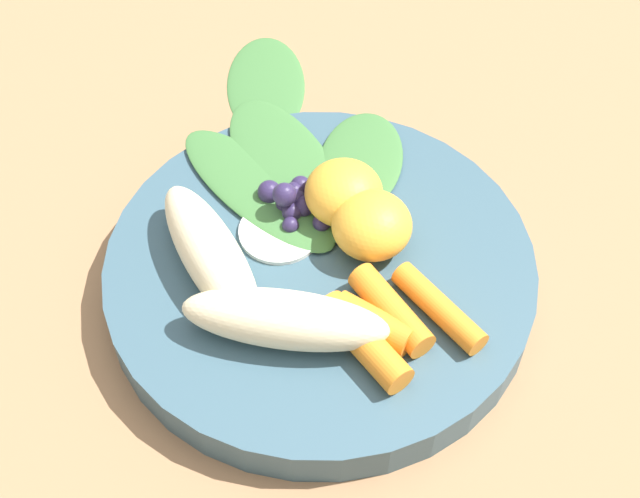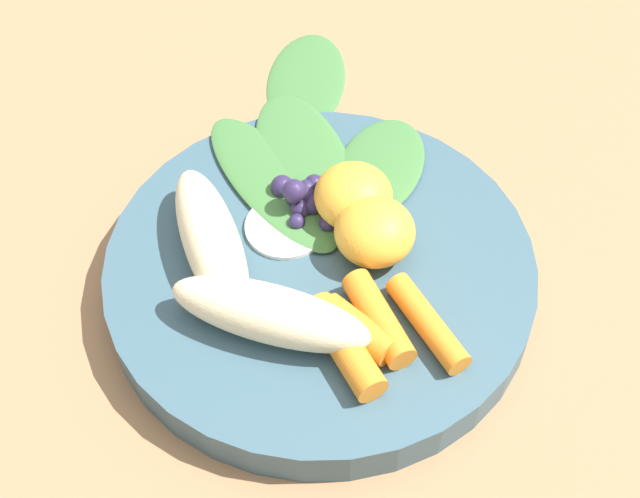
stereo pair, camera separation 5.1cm
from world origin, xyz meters
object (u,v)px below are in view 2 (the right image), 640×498
(bowl, at_px, (320,273))
(orange_segment_near, at_px, (353,196))
(banana_peeled_right, at_px, (211,241))
(kale_leaf_stray, at_px, (306,79))
(banana_peeled_left, at_px, (270,314))

(bowl, bearing_deg, orange_segment_near, -70.90)
(banana_peeled_right, relative_size, kale_leaf_stray, 1.02)
(banana_peeled_right, bearing_deg, banana_peeled_left, 16.02)
(kale_leaf_stray, bearing_deg, banana_peeled_right, 170.63)
(banana_peeled_left, height_order, kale_leaf_stray, banana_peeled_left)
(bowl, xyz_separation_m, banana_peeled_right, (0.04, 0.05, 0.03))
(bowl, relative_size, kale_leaf_stray, 2.29)
(kale_leaf_stray, bearing_deg, banana_peeled_left, -177.81)
(banana_peeled_left, xyz_separation_m, kale_leaf_stray, (0.17, -0.17, -0.04))
(bowl, bearing_deg, banana_peeled_left, 110.67)
(bowl, distance_m, orange_segment_near, 0.05)
(bowl, height_order, banana_peeled_right, banana_peeled_right)
(orange_segment_near, bearing_deg, bowl, 109.10)
(banana_peeled_left, bearing_deg, bowl, 78.85)
(orange_segment_near, bearing_deg, banana_peeled_left, 110.02)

